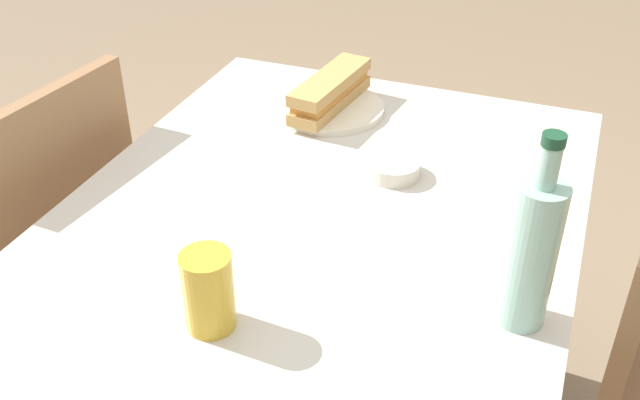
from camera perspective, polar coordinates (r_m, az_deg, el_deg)
The scene contains 8 objects.
dining_table at distance 1.35m, azimuth 0.00°, elevation -4.54°, with size 1.11×0.87×0.73m.
chair_far at distance 1.70m, azimuth -20.45°, elevation -2.85°, with size 0.44×0.44×0.87m.
plate_near at distance 1.61m, azimuth 0.79°, elevation 7.06°, with size 0.23×0.23×0.01m, color silver.
baguette_sandwich_near at distance 1.59m, azimuth 0.80°, elevation 8.40°, with size 0.26×0.10×0.07m.
knife_near at distance 1.62m, azimuth -1.01°, elevation 7.62°, with size 0.18×0.02×0.01m.
water_bottle at distance 1.03m, azimuth 15.95°, elevation -3.85°, with size 0.07×0.07×0.30m.
beer_glass at distance 1.03m, azimuth -8.57°, elevation -6.93°, with size 0.07×0.07×0.12m, color gold.
olive_bowl at distance 1.38m, azimuth 5.64°, elevation 2.45°, with size 0.10×0.10×0.03m, color silver.
Camera 1 is at (-0.99, -0.38, 1.45)m, focal length 41.67 mm.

